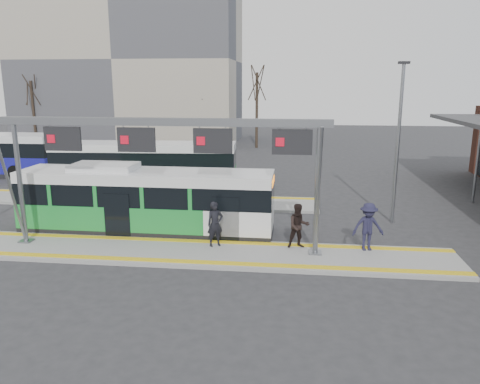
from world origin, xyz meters
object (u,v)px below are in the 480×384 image
Objects in this scene: gantry at (165,146)px; hero_bus at (146,202)px; passenger_c at (368,227)px; passenger_b at (299,226)px; passenger_a at (215,224)px.

hero_bus is at bearing 124.93° from gantry.
gantry is 8.56m from passenger_c.
gantry is at bearing 175.64° from passenger_c.
gantry is 1.14× the size of hero_bus.
gantry is at bearing 173.73° from passenger_b.
passenger_a is 3.37m from passenger_b.
gantry is at bearing 164.25° from passenger_a.
passenger_c is (2.72, 0.03, 0.06)m from passenger_b.
passenger_c reaches higher than passenger_a.
passenger_b is at bearing -26.85° from passenger_a.
passenger_c is at bearing -9.49° from hero_bus.
passenger_b is (3.37, 0.18, -0.01)m from passenger_a.
hero_bus reaches higher than passenger_c.
gantry is 7.05× the size of passenger_a.
hero_bus is 7.06m from passenger_b.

